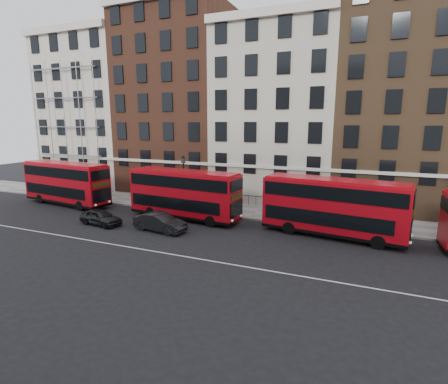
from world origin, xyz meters
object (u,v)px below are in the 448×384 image
at_px(bus_b, 184,193).
at_px(bus_c, 333,206).
at_px(car_rear, 101,217).
at_px(car_front, 160,222).
at_px(bus_a, 66,182).

height_order(bus_b, bus_c, bus_c).
relative_size(bus_b, car_rear, 2.68).
xyz_separation_m(bus_c, car_rear, (-18.54, -4.47, -1.72)).
relative_size(bus_b, bus_c, 0.98).
distance_m(car_rear, car_front, 5.68).
bearing_deg(car_rear, bus_a, 69.47).
relative_size(bus_b, car_front, 2.39).
distance_m(bus_c, car_rear, 19.15).
bearing_deg(bus_b, bus_c, 5.19).
height_order(bus_a, car_rear, bus_a).
bearing_deg(car_rear, bus_b, -44.52).
height_order(bus_b, car_front, bus_b).
distance_m(bus_a, car_front, 14.83).
distance_m(bus_a, bus_b, 14.18).
relative_size(bus_c, car_rear, 2.73).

